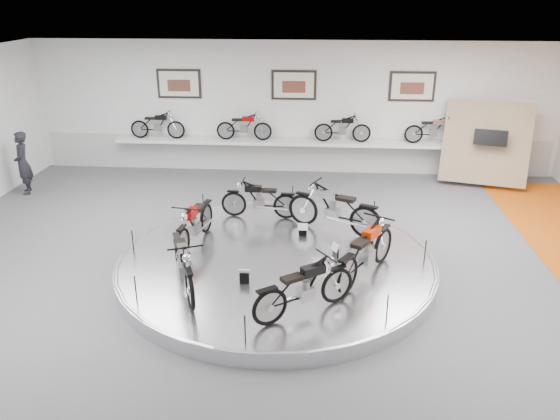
# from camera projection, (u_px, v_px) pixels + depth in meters

# --- Properties ---
(floor) EXTENTS (16.00, 16.00, 0.00)m
(floor) POSITION_uv_depth(u_px,v_px,m) (275.00, 277.00, 10.91)
(floor) COLOR #4E4E51
(floor) RESTS_ON ground
(ceiling) EXTENTS (16.00, 16.00, 0.00)m
(ceiling) POSITION_uv_depth(u_px,v_px,m) (274.00, 74.00, 9.41)
(ceiling) COLOR white
(ceiling) RESTS_ON wall_back
(wall_back) EXTENTS (16.00, 0.00, 16.00)m
(wall_back) POSITION_uv_depth(u_px,v_px,m) (294.00, 108.00, 16.63)
(wall_back) COLOR white
(wall_back) RESTS_ON floor
(dado_band) EXTENTS (15.68, 0.04, 1.10)m
(dado_band) POSITION_uv_depth(u_px,v_px,m) (293.00, 154.00, 17.16)
(dado_band) COLOR #BCBCBA
(dado_band) RESTS_ON floor
(display_platform) EXTENTS (6.40, 6.40, 0.30)m
(display_platform) POSITION_uv_depth(u_px,v_px,m) (276.00, 264.00, 11.13)
(display_platform) COLOR silver
(display_platform) RESTS_ON floor
(platform_rim) EXTENTS (6.40, 6.40, 0.10)m
(platform_rim) POSITION_uv_depth(u_px,v_px,m) (276.00, 259.00, 11.08)
(platform_rim) COLOR #B2B2BA
(platform_rim) RESTS_ON display_platform
(shelf) EXTENTS (11.00, 0.55, 0.10)m
(shelf) POSITION_uv_depth(u_px,v_px,m) (293.00, 143.00, 16.73)
(shelf) COLOR silver
(shelf) RESTS_ON wall_back
(poster_left) EXTENTS (1.35, 0.06, 0.88)m
(poster_left) POSITION_uv_depth(u_px,v_px,m) (179.00, 84.00, 16.57)
(poster_left) COLOR beige
(poster_left) RESTS_ON wall_back
(poster_center) EXTENTS (1.35, 0.06, 0.88)m
(poster_center) POSITION_uv_depth(u_px,v_px,m) (294.00, 85.00, 16.33)
(poster_center) COLOR beige
(poster_center) RESTS_ON wall_back
(poster_right) EXTENTS (1.35, 0.06, 0.88)m
(poster_right) POSITION_uv_depth(u_px,v_px,m) (412.00, 86.00, 16.09)
(poster_right) COLOR beige
(poster_right) RESTS_ON wall_back
(display_panel) EXTENTS (2.56, 1.52, 2.30)m
(display_panel) POSITION_uv_depth(u_px,v_px,m) (486.00, 143.00, 15.70)
(display_panel) COLOR tan
(display_panel) RESTS_ON floor
(shelf_bike_a) EXTENTS (1.22, 0.43, 0.73)m
(shelf_bike_a) POSITION_uv_depth(u_px,v_px,m) (158.00, 127.00, 16.86)
(shelf_bike_a) COLOR black
(shelf_bike_a) RESTS_ON shelf
(shelf_bike_b) EXTENTS (1.22, 0.43, 0.73)m
(shelf_bike_b) POSITION_uv_depth(u_px,v_px,m) (244.00, 128.00, 16.68)
(shelf_bike_b) COLOR #7F0705
(shelf_bike_b) RESTS_ON shelf
(shelf_bike_c) EXTENTS (1.22, 0.43, 0.73)m
(shelf_bike_c) POSITION_uv_depth(u_px,v_px,m) (343.00, 130.00, 16.47)
(shelf_bike_c) COLOR black
(shelf_bike_c) RESTS_ON shelf
(shelf_bike_d) EXTENTS (1.22, 0.43, 0.73)m
(shelf_bike_d) POSITION_uv_depth(u_px,v_px,m) (433.00, 132.00, 16.29)
(shelf_bike_d) COLOR #9E9EA3
(shelf_bike_d) RESTS_ON shelf
(bike_a) EXTENTS (2.00, 1.40, 1.11)m
(bike_a) POSITION_uv_depth(u_px,v_px,m) (334.00, 208.00, 12.08)
(bike_a) COLOR #9E9EA3
(bike_a) RESTS_ON display_platform
(bike_b) EXTENTS (1.60, 0.64, 0.93)m
(bike_b) POSITION_uv_depth(u_px,v_px,m) (260.00, 199.00, 12.86)
(bike_b) COLOR black
(bike_b) RESTS_ON display_platform
(bike_c) EXTENTS (0.86, 1.80, 1.02)m
(bike_c) POSITION_uv_depth(u_px,v_px,m) (195.00, 223.00, 11.42)
(bike_c) COLOR #7F0705
(bike_c) RESTS_ON display_platform
(bike_d) EXTENTS (1.24, 1.87, 1.04)m
(bike_d) POSITION_uv_depth(u_px,v_px,m) (183.00, 263.00, 9.73)
(bike_d) COLOR black
(bike_d) RESTS_ON display_platform
(bike_e) EXTENTS (1.71, 1.46, 0.99)m
(bike_e) POSITION_uv_depth(u_px,v_px,m) (305.00, 287.00, 8.98)
(bike_e) COLOR black
(bike_e) RESTS_ON display_platform
(bike_f) EXTENTS (1.51, 1.94, 1.10)m
(bike_f) POSITION_uv_depth(u_px,v_px,m) (366.00, 251.00, 10.10)
(bike_f) COLOR #BD2400
(bike_f) RESTS_ON display_platform
(visitor) EXTENTS (0.66, 0.76, 1.76)m
(visitor) POSITION_uv_depth(u_px,v_px,m) (23.00, 163.00, 15.14)
(visitor) COLOR black
(visitor) RESTS_ON floor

